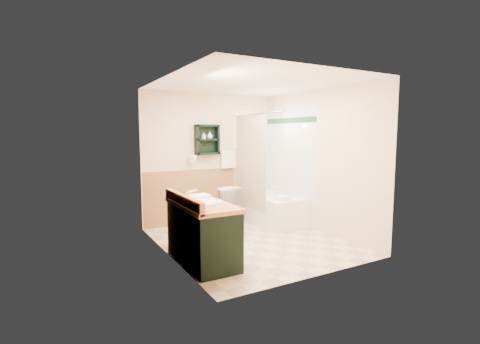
{
  "coord_description": "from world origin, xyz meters",
  "views": [
    {
      "loc": [
        -2.71,
        -4.46,
        1.66
      ],
      "look_at": [
        -0.09,
        0.2,
        1.07
      ],
      "focal_mm": 26.0,
      "sensor_mm": 36.0,
      "label": 1
    }
  ],
  "objects_px": {
    "vanity": "(202,233)",
    "soap_bottle_a": "(204,137)",
    "vanity_book": "(177,189)",
    "wall_shelf": "(207,140)",
    "toilet": "(220,205)",
    "soap_bottle_b": "(210,136)",
    "bathtub": "(270,208)",
    "hair_dryer": "(192,159)"
  },
  "relations": [
    {
      "from": "vanity",
      "to": "soap_bottle_a",
      "type": "relative_size",
      "value": 10.12
    },
    {
      "from": "vanity_book",
      "to": "wall_shelf",
      "type": "bearing_deg",
      "value": 53.82
    },
    {
      "from": "toilet",
      "to": "soap_bottle_b",
      "type": "distance_m",
      "value": 1.29
    },
    {
      "from": "bathtub",
      "to": "vanity_book",
      "type": "xyz_separation_m",
      "value": [
        -2.08,
        -0.8,
        0.64
      ]
    },
    {
      "from": "soap_bottle_a",
      "to": "soap_bottle_b",
      "type": "bearing_deg",
      "value": 0.0
    },
    {
      "from": "wall_shelf",
      "to": "bathtub",
      "type": "relative_size",
      "value": 0.37
    },
    {
      "from": "wall_shelf",
      "to": "soap_bottle_b",
      "type": "height_order",
      "value": "wall_shelf"
    },
    {
      "from": "hair_dryer",
      "to": "bathtub",
      "type": "xyz_separation_m",
      "value": [
        1.33,
        -0.58,
        -0.94
      ]
    },
    {
      "from": "vanity_book",
      "to": "soap_bottle_b",
      "type": "xyz_separation_m",
      "value": [
        1.11,
        1.35,
        0.71
      ]
    },
    {
      "from": "vanity_book",
      "to": "bathtub",
      "type": "bearing_deg",
      "value": 22.78
    },
    {
      "from": "vanity",
      "to": "soap_bottle_a",
      "type": "xyz_separation_m",
      "value": [
        0.82,
        1.83,
        1.2
      ]
    },
    {
      "from": "vanity_book",
      "to": "vanity",
      "type": "bearing_deg",
      "value": -69.13
    },
    {
      "from": "vanity",
      "to": "soap_bottle_a",
      "type": "height_order",
      "value": "soap_bottle_a"
    },
    {
      "from": "toilet",
      "to": "vanity_book",
      "type": "distance_m",
      "value": 1.68
    },
    {
      "from": "bathtub",
      "to": "soap_bottle_a",
      "type": "height_order",
      "value": "soap_bottle_a"
    },
    {
      "from": "soap_bottle_b",
      "to": "vanity",
      "type": "bearing_deg",
      "value": -117.33
    },
    {
      "from": "toilet",
      "to": "vanity",
      "type": "bearing_deg",
      "value": 48.93
    },
    {
      "from": "bathtub",
      "to": "vanity_book",
      "type": "relative_size",
      "value": 6.18
    },
    {
      "from": "soap_bottle_a",
      "to": "wall_shelf",
      "type": "bearing_deg",
      "value": 3.98
    },
    {
      "from": "wall_shelf",
      "to": "toilet",
      "type": "height_order",
      "value": "wall_shelf"
    },
    {
      "from": "toilet",
      "to": "soap_bottle_b",
      "type": "xyz_separation_m",
      "value": [
        -0.07,
        0.28,
        1.25
      ]
    },
    {
      "from": "wall_shelf",
      "to": "bathtub",
      "type": "distance_m",
      "value": 1.74
    },
    {
      "from": "vanity",
      "to": "soap_bottle_b",
      "type": "bearing_deg",
      "value": 62.67
    },
    {
      "from": "wall_shelf",
      "to": "vanity",
      "type": "relative_size",
      "value": 0.45
    },
    {
      "from": "hair_dryer",
      "to": "wall_shelf",
      "type": "bearing_deg",
      "value": -4.76
    },
    {
      "from": "toilet",
      "to": "wall_shelf",
      "type": "bearing_deg",
      "value": -75.88
    },
    {
      "from": "bathtub",
      "to": "wall_shelf",
      "type": "bearing_deg",
      "value": 151.46
    },
    {
      "from": "wall_shelf",
      "to": "vanity",
      "type": "xyz_separation_m",
      "value": [
        -0.89,
        -1.83,
        -1.16
      ]
    },
    {
      "from": "wall_shelf",
      "to": "bathtub",
      "type": "bearing_deg",
      "value": -28.54
    },
    {
      "from": "soap_bottle_a",
      "to": "bathtub",
      "type": "bearing_deg",
      "value": -26.73
    },
    {
      "from": "wall_shelf",
      "to": "soap_bottle_b",
      "type": "relative_size",
      "value": 4.28
    },
    {
      "from": "vanity_book",
      "to": "soap_bottle_a",
      "type": "bearing_deg",
      "value": 55.65
    },
    {
      "from": "hair_dryer",
      "to": "soap_bottle_b",
      "type": "xyz_separation_m",
      "value": [
        0.35,
        -0.03,
        0.42
      ]
    },
    {
      "from": "hair_dryer",
      "to": "bathtub",
      "type": "relative_size",
      "value": 0.16
    },
    {
      "from": "bathtub",
      "to": "toilet",
      "type": "relative_size",
      "value": 2.03
    },
    {
      "from": "soap_bottle_a",
      "to": "soap_bottle_b",
      "type": "distance_m",
      "value": 0.12
    },
    {
      "from": "vanity",
      "to": "soap_bottle_b",
      "type": "relative_size",
      "value": 9.57
    },
    {
      "from": "vanity",
      "to": "toilet",
      "type": "distance_m",
      "value": 1.85
    },
    {
      "from": "bathtub",
      "to": "soap_bottle_b",
      "type": "relative_size",
      "value": 11.68
    },
    {
      "from": "wall_shelf",
      "to": "hair_dryer",
      "type": "height_order",
      "value": "wall_shelf"
    },
    {
      "from": "wall_shelf",
      "to": "vanity_book",
      "type": "distance_m",
      "value": 1.84
    },
    {
      "from": "hair_dryer",
      "to": "vanity_book",
      "type": "xyz_separation_m",
      "value": [
        -0.76,
        -1.38,
        -0.3
      ]
    }
  ]
}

